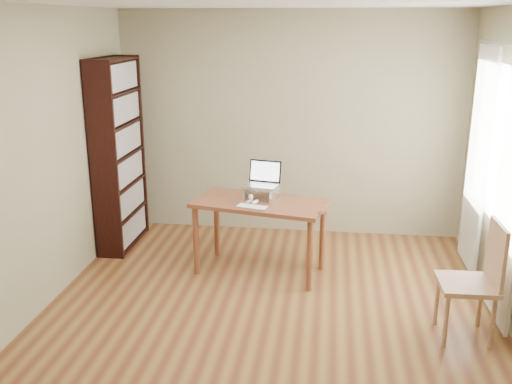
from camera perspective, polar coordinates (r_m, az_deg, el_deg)
name	(u,v)px	position (r m, az deg, el deg)	size (l,w,h in m)	color
room	(272,174)	(4.52, 1.63, 1.85)	(4.04, 4.54, 2.64)	#5E3018
bookshelf	(119,154)	(6.48, -13.56, 3.67)	(0.30, 0.90, 2.10)	black
curtains	(493,172)	(5.49, 22.58, 1.82)	(0.03, 1.90, 2.25)	white
desk	(260,212)	(5.67, 0.39, -1.97)	(1.40, 0.90, 0.75)	brown
laptop_stand	(261,191)	(5.69, 0.49, 0.10)	(0.32, 0.25, 0.13)	silver
laptop	(262,179)	(5.72, 0.57, 1.31)	(0.37, 0.34, 0.23)	silver
keyboard	(252,207)	(5.44, -0.41, -1.52)	(0.32, 0.20, 0.02)	silver
coaster	(322,213)	(5.33, 6.66, -2.10)	(0.09, 0.09, 0.01)	#582E1E
cat	(260,192)	(5.73, 0.44, 0.05)	(0.25, 0.49, 0.16)	#4B413A
chair	(478,277)	(4.85, 21.30, -7.95)	(0.45, 0.45, 0.98)	tan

